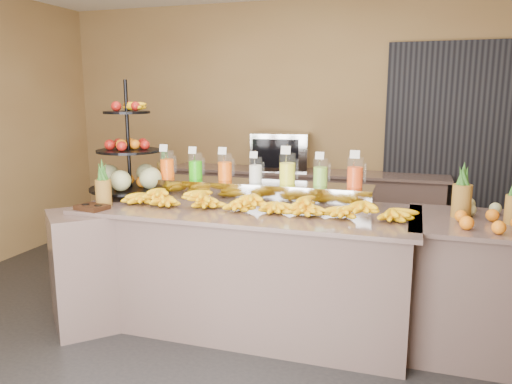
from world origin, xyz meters
The scene contains 20 objects.
ground centered at (0.00, 0.00, 0.00)m, with size 6.00×6.00×0.00m, color black.
room_envelope centered at (0.19, 0.79, 1.88)m, with size 6.04×5.02×2.82m.
buffet_counter centered at (-0.12, 0.26, 0.47)m, with size 2.75×1.25×0.93m.
right_counter centered at (1.70, 0.40, 0.47)m, with size 1.08×0.88×0.93m.
back_ledge centered at (0.00, 2.25, 0.47)m, with size 3.10×0.55×0.93m.
pitcher_tray centered at (-0.02, 0.58, 1.01)m, with size 1.85×0.30×0.15m, color gray.
juice_pitcher_orange_a centered at (-0.80, 0.58, 1.18)m, with size 0.12×0.12×0.29m.
juice_pitcher_green centered at (-0.54, 0.58, 1.17)m, with size 0.12×0.12×0.28m.
juice_pitcher_orange_b centered at (-0.28, 0.58, 1.18)m, with size 0.12×0.12×0.28m.
juice_pitcher_milk centered at (-0.02, 0.58, 1.17)m, with size 0.11×0.11×0.26m.
juice_pitcher_lemon centered at (0.24, 0.58, 1.18)m, with size 0.13×0.13×0.31m.
juice_pitcher_lime centered at (0.50, 0.58, 1.17)m, with size 0.11×0.12×0.27m.
juice_pitcher_orange_c centered at (0.76, 0.58, 1.18)m, with size 0.12×0.13×0.29m.
banana_heap centered at (0.09, 0.23, 1.01)m, with size 2.14×0.19×0.18m.
fruit_stand centered at (-1.06, 0.49, 1.17)m, with size 0.87×0.87×0.95m.
condiment_caddy centered at (-1.07, -0.10, 0.95)m, with size 0.22×0.16×0.03m, color black.
pineapple_left_a centered at (-1.05, 0.03, 1.06)m, with size 0.12×0.12×0.36m.
pineapple_left_b centered at (-0.90, 0.72, 1.08)m, with size 0.13×0.13×0.41m.
right_fruit_pile centered at (1.64, 0.34, 1.00)m, with size 0.43×0.41×0.23m.
oven_warmer centered at (-0.26, 2.25, 1.14)m, with size 0.62×0.43×0.41m, color gray.
Camera 1 is at (1.17, -3.14, 1.76)m, focal length 35.00 mm.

